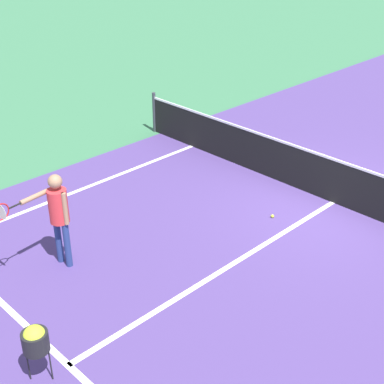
{
  "coord_description": "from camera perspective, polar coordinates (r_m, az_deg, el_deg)",
  "views": [
    {
      "loc": [
        5.07,
        -9.09,
        5.54
      ],
      "look_at": [
        -1.02,
        -3.06,
        1.0
      ],
      "focal_mm": 52.14,
      "sensor_mm": 36.0,
      "label": 1
    }
  ],
  "objects": [
    {
      "name": "player_near",
      "position": [
        9.29,
        -13.63,
        -1.86
      ],
      "size": [
        0.42,
        1.23,
        1.68
      ],
      "color": "navy",
      "rests_on": "ground_plane"
    },
    {
      "name": "tennis_ball_near_net",
      "position": [
        10.99,
        8.24,
        -2.46
      ],
      "size": [
        0.07,
        0.07,
        0.07
      ],
      "primitive_type": "sphere",
      "color": "#CCE033",
      "rests_on": "ground_plane"
    },
    {
      "name": "line_center_service",
      "position": [
        9.54,
        3.75,
        -7.61
      ],
      "size": [
        0.1,
        6.4,
        0.01
      ],
      "primitive_type": "cube",
      "color": "white",
      "rests_on": "ground_plane"
    },
    {
      "name": "line_service_near",
      "position": [
        7.97,
        -12.54,
        -16.9
      ],
      "size": [
        8.22,
        0.1,
        0.01
      ],
      "primitive_type": "cube",
      "color": "white",
      "rests_on": "ground_plane"
    },
    {
      "name": "net",
      "position": [
        11.56,
        14.49,
        1.1
      ],
      "size": [
        11.14,
        0.09,
        1.07
      ],
      "color": "#33383D",
      "rests_on": "ground_plane"
    },
    {
      "name": "ground_plane",
      "position": [
        11.79,
        14.21,
        -1.04
      ],
      "size": [
        60.0,
        60.0,
        0.0
      ],
      "primitive_type": "plane",
      "color": "#38724C"
    },
    {
      "name": "court_surface_inbounds",
      "position": [
        11.79,
        14.21,
        -1.03
      ],
      "size": [
        10.62,
        24.4,
        0.0
      ],
      "primitive_type": "cube",
      "color": "#4C387A",
      "rests_on": "ground_plane"
    },
    {
      "name": "ball_hopper",
      "position": [
        7.42,
        -15.76,
        -14.32
      ],
      "size": [
        0.34,
        0.34,
        0.87
      ],
      "color": "black",
      "rests_on": "ground_plane"
    }
  ]
}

